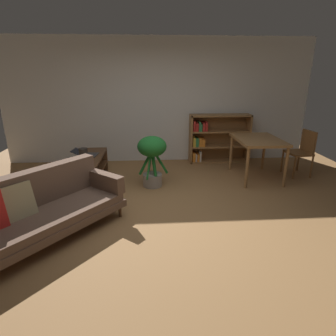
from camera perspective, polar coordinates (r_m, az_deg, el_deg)
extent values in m
plane|color=#9E7042|center=(4.19, -0.46, -9.15)|extent=(8.16, 8.16, 0.00)
cube|color=silver|center=(6.42, -2.00, 13.35)|extent=(6.80, 0.10, 2.70)
cylinder|color=#56351E|center=(4.12, -9.72, -8.70)|extent=(0.04, 0.04, 0.16)
cylinder|color=#56351E|center=(4.57, -15.52, -6.26)|extent=(0.04, 0.04, 0.16)
cube|color=brown|center=(3.81, -23.95, -10.45)|extent=(1.93, 2.09, 0.10)
cube|color=brown|center=(3.76, -24.15, -9.11)|extent=(1.86, 2.01, 0.10)
cube|color=brown|center=(3.89, -26.92, -4.04)|extent=(1.43, 1.65, 0.46)
cube|color=brown|center=(4.19, -13.07, -2.46)|extent=(0.66, 0.59, 0.24)
cube|color=tan|center=(3.71, -28.62, -6.16)|extent=(0.42, 0.44, 0.42)
cube|color=#56351E|center=(5.97, -14.34, 1.63)|extent=(0.45, 0.04, 0.51)
cube|color=#56351E|center=(4.81, -16.85, -2.81)|extent=(0.45, 0.04, 0.51)
cube|color=#56351E|center=(5.39, -15.45, -0.52)|extent=(0.45, 1.26, 0.04)
cube|color=#56351E|center=(5.32, -15.68, 2.05)|extent=(0.45, 1.30, 0.04)
cube|color=#56351E|center=(5.47, -15.25, -2.69)|extent=(0.45, 1.26, 0.04)
cube|color=#333338|center=(5.38, -15.45, 2.58)|extent=(0.28, 0.33, 0.02)
cube|color=black|center=(5.44, -17.74, 3.12)|extent=(0.25, 0.31, 0.10)
cylinder|color=#2D2823|center=(5.04, -16.80, 2.61)|extent=(0.15, 0.15, 0.23)
cylinder|color=slate|center=(5.03, -16.85, 3.10)|extent=(0.08, 0.08, 0.01)
cylinder|color=#9E9389|center=(5.11, -3.15, -2.42)|extent=(0.34, 0.34, 0.23)
cylinder|color=#1E6B28|center=(5.01, -1.70, 1.48)|extent=(0.31, 0.09, 0.51)
cylinder|color=#1E6B28|center=(5.06, -2.89, 2.13)|extent=(0.09, 0.20, 0.58)
cylinder|color=#1E6B28|center=(5.07, -3.64, 2.35)|extent=(0.11, 0.25, 0.62)
cylinder|color=#1E6B28|center=(5.00, -4.53, 1.12)|extent=(0.27, 0.05, 0.46)
cylinder|color=#1E6B28|center=(4.85, -3.81, 1.17)|extent=(0.13, 0.31, 0.56)
cylinder|color=#1E6B28|center=(4.95, -2.86, 0.54)|extent=(0.11, 0.18, 0.39)
ellipsoid|color=#1E6B28|center=(4.92, -3.29, 4.41)|extent=(0.51, 0.51, 0.36)
cylinder|color=olive|center=(6.02, 12.68, 3.00)|extent=(0.06, 0.06, 0.74)
cylinder|color=olive|center=(5.11, 15.77, -0.10)|extent=(0.06, 0.06, 0.74)
cylinder|color=olive|center=(6.26, 18.88, 3.03)|extent=(0.06, 0.06, 0.74)
cylinder|color=olive|center=(5.39, 22.84, 0.08)|extent=(0.06, 0.06, 0.74)
cube|color=olive|center=(5.58, 17.87, 5.48)|extent=(0.80, 1.10, 0.05)
cylinder|color=brown|center=(5.91, 24.30, -0.04)|extent=(0.04, 0.04, 0.44)
cylinder|color=brown|center=(6.24, 22.19, 1.19)|extent=(0.04, 0.04, 0.44)
cylinder|color=brown|center=(6.13, 27.15, 0.16)|extent=(0.04, 0.04, 0.44)
cylinder|color=brown|center=(6.45, 24.97, 1.34)|extent=(0.04, 0.04, 0.44)
cube|color=brown|center=(6.11, 24.95, 2.82)|extent=(0.45, 0.50, 0.04)
cube|color=brown|center=(6.17, 26.65, 4.91)|extent=(0.08, 0.41, 0.42)
cube|color=olive|center=(6.39, 4.62, 5.92)|extent=(0.04, 0.35, 1.08)
cube|color=olive|center=(6.71, 15.88, 5.89)|extent=(0.04, 0.35, 1.08)
cube|color=olive|center=(6.42, 10.66, 10.49)|extent=(1.35, 0.35, 0.04)
cube|color=olive|center=(6.65, 10.12, 1.53)|extent=(1.35, 0.35, 0.04)
cube|color=olive|center=(6.66, 10.06, 6.24)|extent=(1.32, 0.04, 1.08)
cube|color=olive|center=(6.55, 10.30, 4.45)|extent=(1.32, 0.34, 0.04)
cube|color=olive|center=(6.48, 10.48, 7.43)|extent=(1.32, 0.34, 0.04)
cube|color=orange|center=(6.48, 5.15, 2.41)|extent=(0.06, 0.30, 0.20)
cube|color=silver|center=(6.48, 5.64, 2.19)|extent=(0.03, 0.22, 0.16)
cube|color=orange|center=(6.49, 6.07, 2.24)|extent=(0.05, 0.23, 0.17)
cube|color=silver|center=(6.50, 6.46, 2.49)|extent=(0.03, 0.26, 0.22)
cube|color=gold|center=(6.39, 5.22, 5.42)|extent=(0.06, 0.29, 0.20)
cube|color=#337F47|center=(6.39, 5.82, 5.33)|extent=(0.07, 0.23, 0.19)
cube|color=orange|center=(6.40, 6.47, 5.32)|extent=(0.06, 0.23, 0.18)
cube|color=orange|center=(6.43, 7.05, 5.27)|extent=(0.07, 0.28, 0.17)
cube|color=red|center=(6.31, 5.25, 8.57)|extent=(0.04, 0.27, 0.22)
cube|color=red|center=(6.32, 5.82, 8.35)|extent=(0.06, 0.26, 0.18)
cube|color=#337F47|center=(6.34, 6.32, 8.49)|extent=(0.04, 0.28, 0.21)
cube|color=#337F47|center=(6.34, 6.65, 8.24)|extent=(0.03, 0.25, 0.15)
cube|color=red|center=(6.36, 7.12, 8.37)|extent=(0.05, 0.29, 0.18)
cube|color=red|center=(6.35, 7.70, 8.41)|extent=(0.05, 0.22, 0.20)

